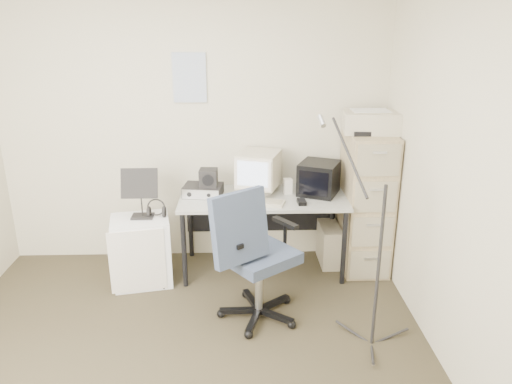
{
  "coord_description": "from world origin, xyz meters",
  "views": [
    {
      "loc": [
        0.43,
        -2.79,
        2.27
      ],
      "look_at": [
        0.55,
        0.95,
        0.95
      ],
      "focal_mm": 35.0,
      "sensor_mm": 36.0,
      "label": 1
    }
  ],
  "objects_px": {
    "filing_cabinet": "(366,202)",
    "side_cart": "(142,251)",
    "office_chair": "(259,253)",
    "desk": "(263,233)"
  },
  "relations": [
    {
      "from": "filing_cabinet",
      "to": "side_cart",
      "type": "height_order",
      "value": "filing_cabinet"
    },
    {
      "from": "side_cart",
      "to": "office_chair",
      "type": "bearing_deg",
      "value": -41.42
    },
    {
      "from": "desk",
      "to": "office_chair",
      "type": "height_order",
      "value": "office_chair"
    },
    {
      "from": "office_chair",
      "to": "desk",
      "type": "bearing_deg",
      "value": 47.93
    },
    {
      "from": "filing_cabinet",
      "to": "side_cart",
      "type": "distance_m",
      "value": 2.08
    },
    {
      "from": "desk",
      "to": "office_chair",
      "type": "distance_m",
      "value": 0.83
    },
    {
      "from": "filing_cabinet",
      "to": "desk",
      "type": "height_order",
      "value": "filing_cabinet"
    },
    {
      "from": "desk",
      "to": "side_cart",
      "type": "bearing_deg",
      "value": -169.13
    },
    {
      "from": "filing_cabinet",
      "to": "desk",
      "type": "xyz_separation_m",
      "value": [
        -0.95,
        -0.03,
        -0.29
      ]
    },
    {
      "from": "filing_cabinet",
      "to": "office_chair",
      "type": "height_order",
      "value": "filing_cabinet"
    }
  ]
}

